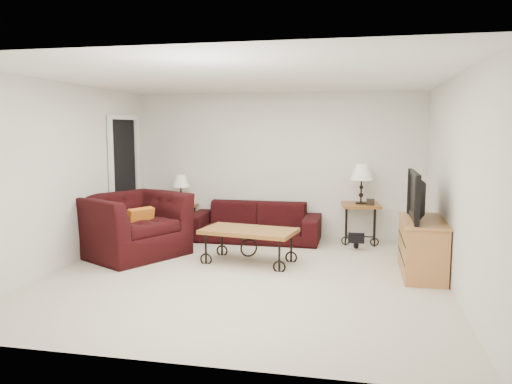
# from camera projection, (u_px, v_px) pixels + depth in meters

# --- Properties ---
(ground) EXTENTS (5.00, 5.00, 0.00)m
(ground) POSITION_uv_depth(u_px,v_px,m) (245.00, 275.00, 6.44)
(ground) COLOR #B8AE9D
(ground) RESTS_ON ground
(wall_back) EXTENTS (5.00, 0.02, 2.50)m
(wall_back) POSITION_uv_depth(u_px,v_px,m) (277.00, 165.00, 8.72)
(wall_back) COLOR silver
(wall_back) RESTS_ON ground
(wall_front) EXTENTS (5.00, 0.02, 2.50)m
(wall_front) POSITION_uv_depth(u_px,v_px,m) (172.00, 210.00, 3.86)
(wall_front) COLOR silver
(wall_front) RESTS_ON ground
(wall_left) EXTENTS (0.02, 5.00, 2.50)m
(wall_left) POSITION_uv_depth(u_px,v_px,m) (66.00, 175.00, 6.79)
(wall_left) COLOR silver
(wall_left) RESTS_ON ground
(wall_right) EXTENTS (0.02, 5.00, 2.50)m
(wall_right) POSITION_uv_depth(u_px,v_px,m) (455.00, 183.00, 5.78)
(wall_right) COLOR silver
(wall_right) RESTS_ON ground
(ceiling) EXTENTS (5.00, 5.00, 0.00)m
(ceiling) POSITION_uv_depth(u_px,v_px,m) (244.00, 78.00, 6.13)
(ceiling) COLOR white
(ceiling) RESTS_ON wall_back
(doorway) EXTENTS (0.08, 0.94, 2.04)m
(doorway) POSITION_uv_depth(u_px,v_px,m) (124.00, 180.00, 8.42)
(doorway) COLOR black
(doorway) RESTS_ON ground
(sofa) EXTENTS (2.19, 0.86, 0.64)m
(sofa) POSITION_uv_depth(u_px,v_px,m) (255.00, 222.00, 8.43)
(sofa) COLOR black
(sofa) RESTS_ON ground
(side_table_left) EXTENTS (0.51, 0.51, 0.54)m
(side_table_left) POSITION_uv_depth(u_px,v_px,m) (181.00, 220.00, 8.89)
(side_table_left) COLOR brown
(side_table_left) RESTS_ON ground
(side_table_right) EXTENTS (0.67, 0.67, 0.66)m
(side_table_right) POSITION_uv_depth(u_px,v_px,m) (360.00, 223.00, 8.25)
(side_table_right) COLOR brown
(side_table_right) RESTS_ON ground
(lamp_left) EXTENTS (0.31, 0.31, 0.54)m
(lamp_left) POSITION_uv_depth(u_px,v_px,m) (181.00, 190.00, 8.82)
(lamp_left) COLOR black
(lamp_left) RESTS_ON side_table_left
(lamp_right) EXTENTS (0.42, 0.42, 0.66)m
(lamp_right) POSITION_uv_depth(u_px,v_px,m) (361.00, 184.00, 8.17)
(lamp_right) COLOR black
(lamp_right) RESTS_ON side_table_right
(photo_frame_left) EXTENTS (0.11, 0.03, 0.09)m
(photo_frame_left) POSITION_uv_depth(u_px,v_px,m) (170.00, 203.00, 8.73)
(photo_frame_left) COLOR black
(photo_frame_left) RESTS_ON side_table_left
(photo_frame_right) EXTENTS (0.13, 0.03, 0.11)m
(photo_frame_right) POSITION_uv_depth(u_px,v_px,m) (370.00, 202.00, 8.02)
(photo_frame_right) COLOR black
(photo_frame_right) RESTS_ON side_table_right
(coffee_table) EXTENTS (1.39, 0.90, 0.48)m
(coffee_table) POSITION_uv_depth(u_px,v_px,m) (249.00, 246.00, 7.02)
(coffee_table) COLOR brown
(coffee_table) RESTS_ON ground
(armchair) EXTENTS (1.76, 1.83, 0.92)m
(armchair) POSITION_uv_depth(u_px,v_px,m) (132.00, 225.00, 7.42)
(armchair) COLOR black
(armchair) RESTS_ON ground
(throw_pillow) EXTENTS (0.30, 0.42, 0.42)m
(throw_pillow) POSITION_uv_depth(u_px,v_px,m) (140.00, 222.00, 7.33)
(throw_pillow) COLOR #B05916
(throw_pillow) RESTS_ON armchair
(tv_stand) EXTENTS (0.50, 1.20, 0.72)m
(tv_stand) POSITION_uv_depth(u_px,v_px,m) (422.00, 247.00, 6.45)
(tv_stand) COLOR #B97344
(tv_stand) RESTS_ON ground
(television) EXTENTS (0.14, 1.07, 0.62)m
(television) POSITION_uv_depth(u_px,v_px,m) (422.00, 196.00, 6.37)
(television) COLOR black
(television) RESTS_ON tv_stand
(backpack) EXTENTS (0.42, 0.35, 0.49)m
(backpack) POSITION_uv_depth(u_px,v_px,m) (356.00, 233.00, 7.85)
(backpack) COLOR black
(backpack) RESTS_ON ground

